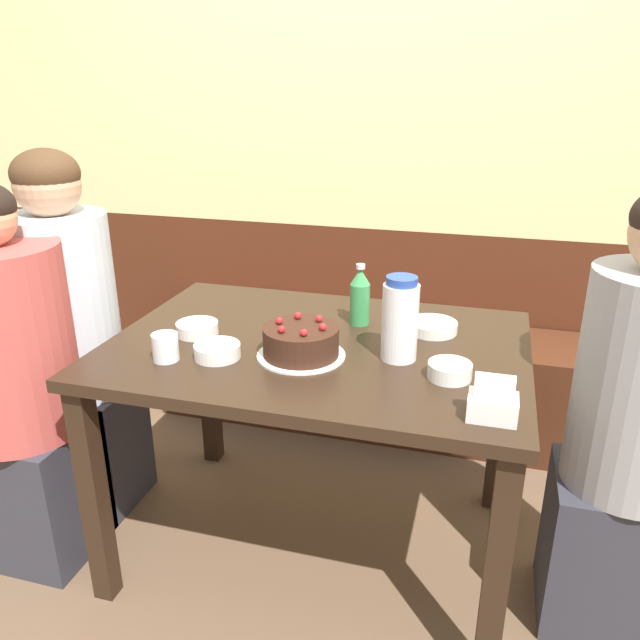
% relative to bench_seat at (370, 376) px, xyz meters
% --- Properties ---
extents(ground_plane, '(12.00, 12.00, 0.00)m').
position_rel_bench_seat_xyz_m(ground_plane, '(0.00, -0.83, -0.23)').
color(ground_plane, brown).
extents(back_wall, '(4.80, 0.04, 2.50)m').
position_rel_bench_seat_xyz_m(back_wall, '(0.00, 0.22, 1.02)').
color(back_wall, '#4C2314').
rests_on(back_wall, ground_plane).
extents(bench_seat, '(1.85, 0.38, 0.45)m').
position_rel_bench_seat_xyz_m(bench_seat, '(0.00, 0.00, 0.00)').
color(bench_seat, '#472314').
rests_on(bench_seat, ground_plane).
extents(dining_table, '(1.19, 0.85, 0.73)m').
position_rel_bench_seat_xyz_m(dining_table, '(0.00, -0.83, 0.41)').
color(dining_table, black).
rests_on(dining_table, ground_plane).
extents(birthday_cake, '(0.24, 0.24, 0.11)m').
position_rel_bench_seat_xyz_m(birthday_cake, '(-0.02, -0.94, 0.55)').
color(birthday_cake, white).
rests_on(birthday_cake, dining_table).
extents(water_pitcher, '(0.10, 0.10, 0.23)m').
position_rel_bench_seat_xyz_m(water_pitcher, '(0.24, -0.88, 0.62)').
color(water_pitcher, white).
rests_on(water_pitcher, dining_table).
extents(soju_bottle, '(0.06, 0.06, 0.19)m').
position_rel_bench_seat_xyz_m(soju_bottle, '(0.08, -0.65, 0.59)').
color(soju_bottle, '#388E4C').
rests_on(soju_bottle, dining_table).
extents(napkin_holder, '(0.11, 0.08, 0.11)m').
position_rel_bench_seat_xyz_m(napkin_holder, '(0.50, -1.14, 0.54)').
color(napkin_holder, white).
rests_on(napkin_holder, dining_table).
extents(bowl_soup_white, '(0.11, 0.11, 0.04)m').
position_rel_bench_seat_xyz_m(bowl_soup_white, '(0.39, -0.96, 0.52)').
color(bowl_soup_white, white).
rests_on(bowl_soup_white, dining_table).
extents(bowl_rice_small, '(0.13, 0.13, 0.04)m').
position_rel_bench_seat_xyz_m(bowl_rice_small, '(-0.36, -0.87, 0.52)').
color(bowl_rice_small, white).
rests_on(bowl_rice_small, dining_table).
extents(bowl_side_dish, '(0.13, 0.13, 0.04)m').
position_rel_bench_seat_xyz_m(bowl_side_dish, '(-0.24, -1.01, 0.52)').
color(bowl_side_dish, white).
rests_on(bowl_side_dish, dining_table).
extents(bowl_sauce_shallow, '(0.15, 0.15, 0.03)m').
position_rel_bench_seat_xyz_m(bowl_sauce_shallow, '(0.31, -0.66, 0.52)').
color(bowl_sauce_shallow, white).
rests_on(bowl_sauce_shallow, dining_table).
extents(glass_water_tall, '(0.07, 0.07, 0.08)m').
position_rel_bench_seat_xyz_m(glass_water_tall, '(-0.36, -1.06, 0.54)').
color(glass_water_tall, silver).
rests_on(glass_water_tall, dining_table).
extents(person_teal_shirt, '(0.34, 0.32, 1.25)m').
position_rel_bench_seat_xyz_m(person_teal_shirt, '(-0.86, -0.82, 0.38)').
color(person_teal_shirt, '#33333D').
rests_on(person_teal_shirt, ground_plane).
extents(person_pale_blue_shirt, '(0.37, 0.37, 1.19)m').
position_rel_bench_seat_xyz_m(person_pale_blue_shirt, '(-0.86, -1.08, 0.36)').
color(person_pale_blue_shirt, '#33333D').
rests_on(person_pale_blue_shirt, ground_plane).
extents(person_grey_tee, '(0.34, 0.33, 1.23)m').
position_rel_bench_seat_xyz_m(person_grey_tee, '(0.86, -0.88, 0.36)').
color(person_grey_tee, '#33333D').
rests_on(person_grey_tee, ground_plane).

